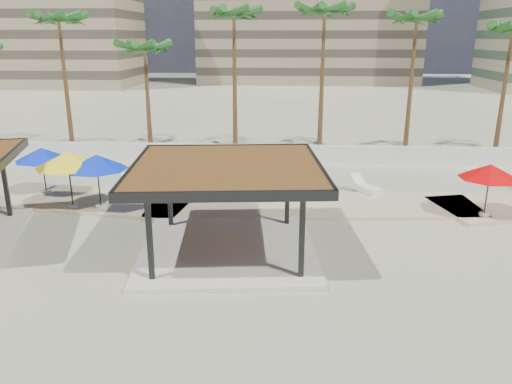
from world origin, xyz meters
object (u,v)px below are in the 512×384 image
(pavilion_central, at_px, (227,200))
(lounger_b, at_px, (292,189))
(umbrella_c, at_px, (490,172))
(lounger_a, at_px, (129,187))
(umbrella_a, at_px, (42,154))
(lounger_c, at_px, (365,188))

(pavilion_central, height_order, lounger_b, pavilion_central)
(umbrella_c, bearing_deg, lounger_a, 170.67)
(umbrella_a, bearing_deg, lounger_c, 4.62)
(umbrella_a, bearing_deg, lounger_b, 4.03)
(lounger_b, bearing_deg, pavilion_central, 162.00)
(umbrella_c, bearing_deg, lounger_c, 144.84)
(lounger_a, relative_size, lounger_c, 1.01)
(umbrella_c, distance_m, lounger_c, 6.27)
(pavilion_central, bearing_deg, umbrella_a, 142.29)
(lounger_c, bearing_deg, lounger_b, 66.53)
(umbrella_a, relative_size, umbrella_c, 0.90)
(lounger_c, bearing_deg, pavilion_central, 110.68)
(pavilion_central, height_order, lounger_a, pavilion_central)
(lounger_b, distance_m, lounger_c, 3.88)
(umbrella_c, height_order, lounger_c, umbrella_c)
(umbrella_c, height_order, lounger_b, umbrella_c)
(umbrella_a, height_order, lounger_b, umbrella_a)
(umbrella_a, distance_m, lounger_a, 4.66)
(lounger_a, height_order, lounger_b, lounger_b)
(umbrella_a, height_order, lounger_a, umbrella_a)
(pavilion_central, bearing_deg, umbrella_c, 15.44)
(umbrella_a, xyz_separation_m, lounger_a, (4.19, 0.77, -1.89))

